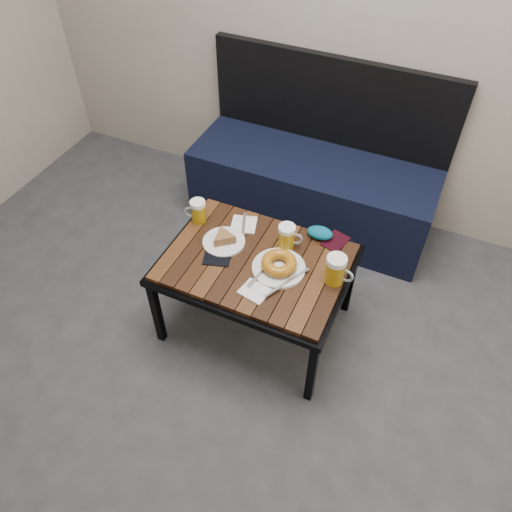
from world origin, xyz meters
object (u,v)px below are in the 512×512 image
at_px(beer_mug_right, 336,270).
at_px(plate_pie, 224,240).
at_px(beer_mug_left, 198,211).
at_px(beer_mug_centre, 287,237).
at_px(knit_pouch, 320,233).
at_px(passport_burgundy, 335,241).
at_px(plate_bagel, 279,265).
at_px(passport_navy, 217,259).
at_px(cafe_table, 256,267).
at_px(bench, 313,183).

xyz_separation_m(beer_mug_right, plate_pie, (-0.54, 0.01, -0.05)).
bearing_deg(plate_pie, beer_mug_left, 154.03).
relative_size(beer_mug_centre, knit_pouch, 1.03).
height_order(plate_pie, knit_pouch, plate_pie).
distance_m(passport_burgundy, knit_pouch, 0.08).
bearing_deg(knit_pouch, plate_bagel, -109.56).
bearing_deg(beer_mug_right, passport_navy, -165.65).
bearing_deg(beer_mug_centre, knit_pouch, 24.82).
relative_size(plate_bagel, passport_burgundy, 2.37).
xyz_separation_m(plate_pie, passport_burgundy, (0.47, 0.22, -0.02)).
xyz_separation_m(beer_mug_right, passport_navy, (-0.52, -0.10, -0.07)).
distance_m(plate_bagel, knit_pouch, 0.29).
distance_m(cafe_table, passport_navy, 0.18).
relative_size(cafe_table, knit_pouch, 6.90).
bearing_deg(cafe_table, passport_navy, -157.91).
height_order(beer_mug_right, passport_burgundy, beer_mug_right).
bearing_deg(cafe_table, passport_burgundy, 42.14).
distance_m(cafe_table, plate_bagel, 0.13).
relative_size(beer_mug_left, passport_burgundy, 0.93).
relative_size(beer_mug_left, beer_mug_centre, 0.94).
bearing_deg(knit_pouch, passport_navy, -138.79).
xyz_separation_m(beer_mug_right, passport_burgundy, (-0.07, 0.23, -0.07)).
bearing_deg(knit_pouch, beer_mug_centre, -133.37).
bearing_deg(beer_mug_centre, plate_bagel, -103.43).
bearing_deg(bench, beer_mug_right, -65.49).
bearing_deg(beer_mug_centre, beer_mug_left, 159.32).
bearing_deg(knit_pouch, beer_mug_right, -57.18).
relative_size(beer_mug_right, plate_bagel, 0.47).
distance_m(bench, plate_bagel, 0.92).
relative_size(beer_mug_right, passport_navy, 1.17).
bearing_deg(passport_navy, passport_burgundy, 108.93).
height_order(beer_mug_right, plate_bagel, beer_mug_right).
relative_size(bench, plate_pie, 7.12).
relative_size(bench, cafe_table, 1.67).
distance_m(beer_mug_right, knit_pouch, 0.28).
xyz_separation_m(beer_mug_left, knit_pouch, (0.57, 0.13, -0.03)).
relative_size(bench, passport_navy, 11.73).
height_order(plate_bagel, knit_pouch, plate_bagel).
distance_m(beer_mug_left, plate_pie, 0.21).
distance_m(bench, knit_pouch, 0.70).
height_order(cafe_table, passport_burgundy, passport_burgundy).
bearing_deg(passport_navy, knit_pouch, 114.24).
bearing_deg(beer_mug_left, beer_mug_centre, 165.66).
distance_m(cafe_table, passport_burgundy, 0.39).
xyz_separation_m(passport_burgundy, knit_pouch, (-0.08, 0.00, 0.02)).
bearing_deg(cafe_table, beer_mug_centre, 55.90).
relative_size(plate_pie, passport_navy, 1.65).
bearing_deg(plate_pie, plate_bagel, -9.21).
relative_size(beer_mug_left, knit_pouch, 0.97).
relative_size(plate_pie, passport_burgundy, 1.56).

